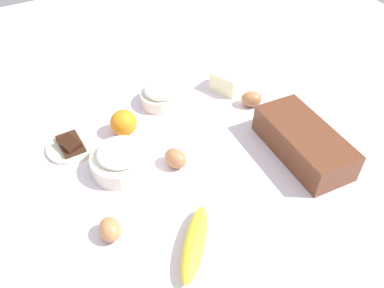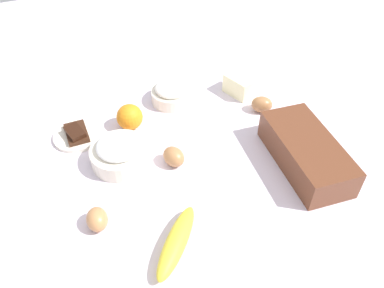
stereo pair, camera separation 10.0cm
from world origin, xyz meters
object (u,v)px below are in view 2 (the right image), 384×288
at_px(orange_fruit, 130,117).
at_px(butter_block, 240,85).
at_px(egg_beside_bowl, 262,104).
at_px(egg_near_butter, 97,219).
at_px(sugar_bowl, 120,152).
at_px(chocolate_plate, 77,135).
at_px(loaf_pan, 306,152).
at_px(egg_loose, 174,157).
at_px(flour_bowl, 172,93).
at_px(banana, 176,242).

height_order(orange_fruit, butter_block, orange_fruit).
bearing_deg(egg_beside_bowl, egg_near_butter, -66.62).
bearing_deg(sugar_bowl, chocolate_plate, -146.28).
distance_m(loaf_pan, egg_loose, 0.33).
distance_m(orange_fruit, chocolate_plate, 0.15).
distance_m(sugar_bowl, egg_beside_bowl, 0.44).
relative_size(orange_fruit, chocolate_plate, 0.56).
distance_m(orange_fruit, egg_beside_bowl, 0.39).
distance_m(flour_bowl, egg_loose, 0.27).
xyz_separation_m(flour_bowl, sugar_bowl, (0.20, -0.21, 0.00)).
relative_size(flour_bowl, banana, 0.65).
relative_size(orange_fruit, egg_beside_bowl, 1.19).
xyz_separation_m(orange_fruit, egg_near_butter, (0.30, -0.15, -0.01)).
height_order(orange_fruit, egg_beside_bowl, orange_fruit).
height_order(egg_loose, chocolate_plate, egg_loose).
bearing_deg(banana, butter_block, 140.44).
xyz_separation_m(sugar_bowl, orange_fruit, (-0.13, 0.06, 0.00)).
bearing_deg(egg_loose, orange_fruit, -159.90).
height_order(banana, orange_fruit, orange_fruit).
bearing_deg(sugar_bowl, loaf_pan, 67.74).
bearing_deg(loaf_pan, egg_loose, -107.61).
bearing_deg(egg_loose, flour_bowl, 161.77).
bearing_deg(egg_loose, egg_near_butter, -61.35).
bearing_deg(chocolate_plate, egg_beside_bowl, 81.39).
bearing_deg(chocolate_plate, banana, 17.91).
relative_size(sugar_bowl, orange_fruit, 2.07).
distance_m(sugar_bowl, chocolate_plate, 0.16).
relative_size(banana, chocolate_plate, 1.46).
bearing_deg(banana, flour_bowl, 161.76).
bearing_deg(egg_near_butter, butter_block, 123.12).
xyz_separation_m(loaf_pan, sugar_bowl, (-0.18, -0.43, -0.01)).
relative_size(orange_fruit, egg_loose, 1.17).
distance_m(loaf_pan, butter_block, 0.34).
distance_m(orange_fruit, egg_loose, 0.19).
relative_size(butter_block, egg_loose, 1.44).
bearing_deg(butter_block, chocolate_plate, -87.25).
bearing_deg(orange_fruit, egg_loose, 20.10).
distance_m(butter_block, egg_beside_bowl, 0.11).
bearing_deg(butter_block, banana, -39.56).
relative_size(banana, egg_loose, 3.04).
bearing_deg(loaf_pan, egg_beside_bowl, -177.29).
bearing_deg(egg_loose, chocolate_plate, -131.59).
height_order(egg_near_butter, egg_beside_bowl, egg_beside_bowl).
bearing_deg(orange_fruit, egg_beside_bowl, 79.63).
distance_m(egg_near_butter, egg_beside_bowl, 0.58).
bearing_deg(flour_bowl, egg_loose, -18.23).
bearing_deg(butter_block, flour_bowl, -100.22).
relative_size(sugar_bowl, banana, 0.80).
bearing_deg(flour_bowl, loaf_pan, 31.00).
bearing_deg(sugar_bowl, egg_near_butter, -28.42).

